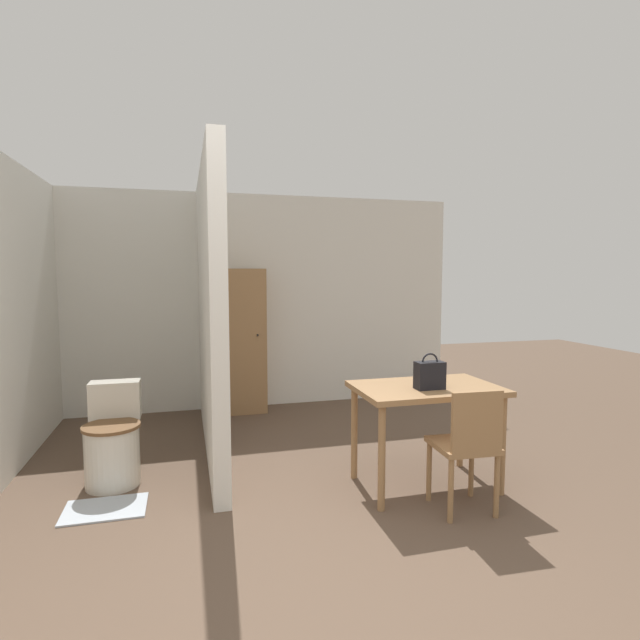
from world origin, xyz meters
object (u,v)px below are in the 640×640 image
dining_table (426,399)px  wooden_chair (467,444)px  wooden_cabinet (244,341)px  handbag (430,375)px  toilet (113,442)px

dining_table → wooden_chair: 0.50m
wooden_chair → wooden_cabinet: 3.09m
handbag → dining_table: bearing=75.4°
dining_table → handbag: (-0.02, -0.09, 0.20)m
wooden_chair → wooden_cabinet: bearing=114.3°
dining_table → toilet: dining_table is taller
wooden_cabinet → toilet: bearing=-124.6°
toilet → handbag: handbag is taller
wooden_chair → handbag: (-0.09, 0.36, 0.39)m
wooden_cabinet → dining_table: bearing=-66.3°
wooden_chair → wooden_cabinet: wooden_cabinet is taller
dining_table → handbag: 0.22m
wooden_cabinet → handbag: bearing=-67.5°
dining_table → wooden_chair: wooden_chair is taller
toilet → handbag: size_ratio=2.84×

